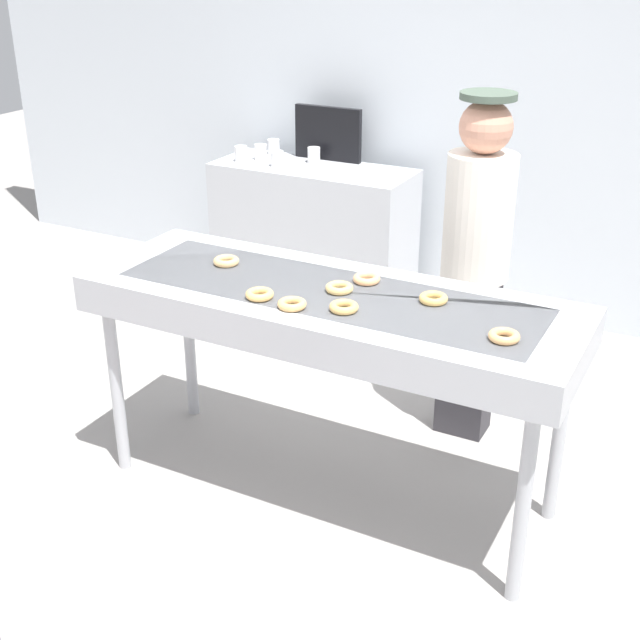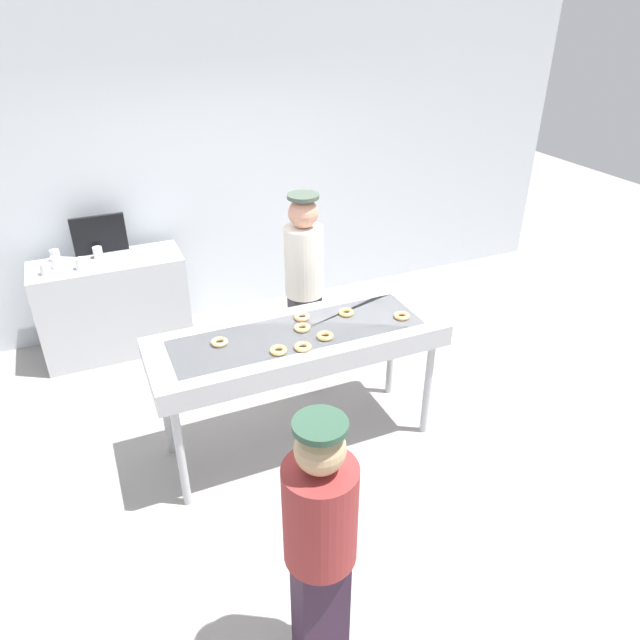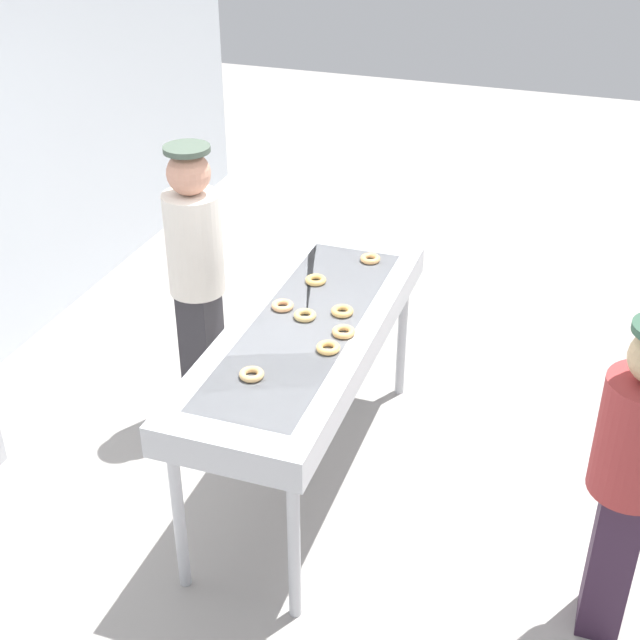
{
  "view_description": "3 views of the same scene",
  "coord_description": "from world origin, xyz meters",
  "px_view_note": "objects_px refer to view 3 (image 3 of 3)",
  "views": [
    {
      "loc": [
        1.43,
        -2.79,
        2.27
      ],
      "look_at": [
        0.01,
        -0.09,
        0.88
      ],
      "focal_mm": 47.35,
      "sensor_mm": 36.0,
      "label": 1
    },
    {
      "loc": [
        -1.22,
        -3.2,
        3.02
      ],
      "look_at": [
        0.18,
        0.04,
        1.0
      ],
      "focal_mm": 32.66,
      "sensor_mm": 36.0,
      "label": 2
    },
    {
      "loc": [
        -3.5,
        -1.29,
        3.17
      ],
      "look_at": [
        0.19,
        -0.01,
        0.87
      ],
      "focal_mm": 49.31,
      "sensor_mm": 36.0,
      "label": 3
    }
  ],
  "objects_px": {
    "glazed_donut_5": "(252,374)",
    "customer_waiting": "(631,471)",
    "glazed_donut_1": "(316,280)",
    "glazed_donut_6": "(342,311)",
    "glazed_donut_2": "(328,348)",
    "worker_baker": "(196,272)",
    "fryer_conveyor": "(306,337)",
    "glazed_donut_0": "(370,259)",
    "glazed_donut_3": "(344,332)",
    "glazed_donut_7": "(283,306)",
    "glazed_donut_4": "(305,315)"
  },
  "relations": [
    {
      "from": "glazed_donut_3",
      "to": "worker_baker",
      "type": "distance_m",
      "value": 1.07
    },
    {
      "from": "glazed_donut_1",
      "to": "worker_baker",
      "type": "bearing_deg",
      "value": 94.2
    },
    {
      "from": "glazed_donut_1",
      "to": "glazed_donut_5",
      "type": "bearing_deg",
      "value": -178.21
    },
    {
      "from": "glazed_donut_3",
      "to": "glazed_donut_6",
      "type": "height_order",
      "value": "same"
    },
    {
      "from": "glazed_donut_4",
      "to": "worker_baker",
      "type": "relative_size",
      "value": 0.07
    },
    {
      "from": "glazed_donut_7",
      "to": "customer_waiting",
      "type": "xyz_separation_m",
      "value": [
        -0.61,
        -1.74,
        -0.11
      ]
    },
    {
      "from": "glazed_donut_7",
      "to": "worker_baker",
      "type": "distance_m",
      "value": 0.67
    },
    {
      "from": "glazed_donut_4",
      "to": "customer_waiting",
      "type": "height_order",
      "value": "customer_waiting"
    },
    {
      "from": "glazed_donut_3",
      "to": "customer_waiting",
      "type": "bearing_deg",
      "value": -108.99
    },
    {
      "from": "fryer_conveyor",
      "to": "glazed_donut_2",
      "type": "bearing_deg",
      "value": -138.28
    },
    {
      "from": "glazed_donut_1",
      "to": "glazed_donut_6",
      "type": "bearing_deg",
      "value": -138.95
    },
    {
      "from": "glazed_donut_2",
      "to": "fryer_conveyor",
      "type": "bearing_deg",
      "value": 41.72
    },
    {
      "from": "glazed_donut_1",
      "to": "glazed_donut_3",
      "type": "height_order",
      "value": "same"
    },
    {
      "from": "glazed_donut_2",
      "to": "glazed_donut_5",
      "type": "xyz_separation_m",
      "value": [
        -0.32,
        0.25,
        0.0
      ]
    },
    {
      "from": "glazed_donut_5",
      "to": "fryer_conveyor",
      "type": "bearing_deg",
      "value": -6.96
    },
    {
      "from": "fryer_conveyor",
      "to": "glazed_donut_2",
      "type": "height_order",
      "value": "glazed_donut_2"
    },
    {
      "from": "glazed_donut_7",
      "to": "customer_waiting",
      "type": "height_order",
      "value": "customer_waiting"
    },
    {
      "from": "glazed_donut_5",
      "to": "customer_waiting",
      "type": "xyz_separation_m",
      "value": [
        0.01,
        -1.64,
        -0.11
      ]
    },
    {
      "from": "glazed_donut_1",
      "to": "glazed_donut_2",
      "type": "distance_m",
      "value": 0.68
    },
    {
      "from": "glazed_donut_1",
      "to": "glazed_donut_6",
      "type": "relative_size",
      "value": 1.0
    },
    {
      "from": "fryer_conveyor",
      "to": "glazed_donut_6",
      "type": "height_order",
      "value": "glazed_donut_6"
    },
    {
      "from": "glazed_donut_1",
      "to": "glazed_donut_0",
      "type": "bearing_deg",
      "value": -30.79
    },
    {
      "from": "glazed_donut_5",
      "to": "glazed_donut_6",
      "type": "bearing_deg",
      "value": -17.18
    },
    {
      "from": "glazed_donut_1",
      "to": "glazed_donut_5",
      "type": "height_order",
      "value": "same"
    },
    {
      "from": "glazed_donut_0",
      "to": "worker_baker",
      "type": "xyz_separation_m",
      "value": [
        -0.39,
        0.89,
        -0.05
      ]
    },
    {
      "from": "glazed_donut_2",
      "to": "glazed_donut_7",
      "type": "height_order",
      "value": "same"
    },
    {
      "from": "glazed_donut_3",
      "to": "worker_baker",
      "type": "height_order",
      "value": "worker_baker"
    },
    {
      "from": "glazed_donut_3",
      "to": "customer_waiting",
      "type": "distance_m",
      "value": 1.45
    },
    {
      "from": "glazed_donut_1",
      "to": "glazed_donut_3",
      "type": "relative_size",
      "value": 1.0
    },
    {
      "from": "glazed_donut_4",
      "to": "glazed_donut_6",
      "type": "xyz_separation_m",
      "value": [
        0.1,
        -0.16,
        0.0
      ]
    },
    {
      "from": "glazed_donut_0",
      "to": "glazed_donut_1",
      "type": "relative_size",
      "value": 1.0
    },
    {
      "from": "customer_waiting",
      "to": "glazed_donut_2",
      "type": "bearing_deg",
      "value": 91.59
    },
    {
      "from": "glazed_donut_0",
      "to": "worker_baker",
      "type": "relative_size",
      "value": 0.07
    },
    {
      "from": "glazed_donut_6",
      "to": "customer_waiting",
      "type": "bearing_deg",
      "value": -114.68
    },
    {
      "from": "fryer_conveyor",
      "to": "worker_baker",
      "type": "relative_size",
      "value": 1.23
    },
    {
      "from": "glazed_donut_2",
      "to": "worker_baker",
      "type": "xyz_separation_m",
      "value": [
        0.57,
        0.96,
        -0.05
      ]
    },
    {
      "from": "customer_waiting",
      "to": "glazed_donut_6",
      "type": "bearing_deg",
      "value": 79.44
    },
    {
      "from": "glazed_donut_2",
      "to": "glazed_donut_6",
      "type": "height_order",
      "value": "same"
    },
    {
      "from": "fryer_conveyor",
      "to": "glazed_donut_3",
      "type": "height_order",
      "value": "glazed_donut_3"
    },
    {
      "from": "glazed_donut_2",
      "to": "glazed_donut_3",
      "type": "bearing_deg",
      "value": -8.66
    },
    {
      "from": "glazed_donut_3",
      "to": "glazed_donut_2",
      "type": "bearing_deg",
      "value": 171.34
    },
    {
      "from": "glazed_donut_0",
      "to": "glazed_donut_7",
      "type": "distance_m",
      "value": 0.71
    },
    {
      "from": "glazed_donut_4",
      "to": "glazed_donut_7",
      "type": "xyz_separation_m",
      "value": [
        0.06,
        0.14,
        0.0
      ]
    },
    {
      "from": "fryer_conveyor",
      "to": "customer_waiting",
      "type": "bearing_deg",
      "value": -108.19
    },
    {
      "from": "glazed_donut_6",
      "to": "customer_waiting",
      "type": "height_order",
      "value": "customer_waiting"
    },
    {
      "from": "fryer_conveyor",
      "to": "customer_waiting",
      "type": "height_order",
      "value": "customer_waiting"
    },
    {
      "from": "worker_baker",
      "to": "glazed_donut_5",
      "type": "bearing_deg",
      "value": 47.06
    },
    {
      "from": "fryer_conveyor",
      "to": "glazed_donut_3",
      "type": "relative_size",
      "value": 18.2
    },
    {
      "from": "glazed_donut_3",
      "to": "glazed_donut_6",
      "type": "xyz_separation_m",
      "value": [
        0.19,
        0.07,
        0.0
      ]
    },
    {
      "from": "glazed_donut_7",
      "to": "glazed_donut_5",
      "type": "bearing_deg",
      "value": -171.29
    }
  ]
}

